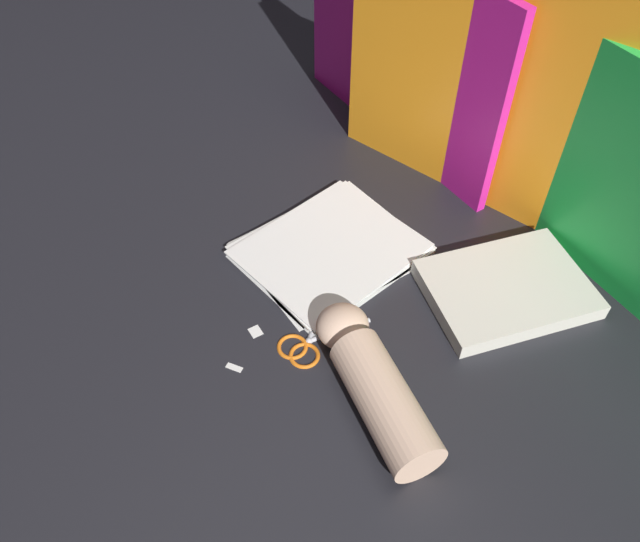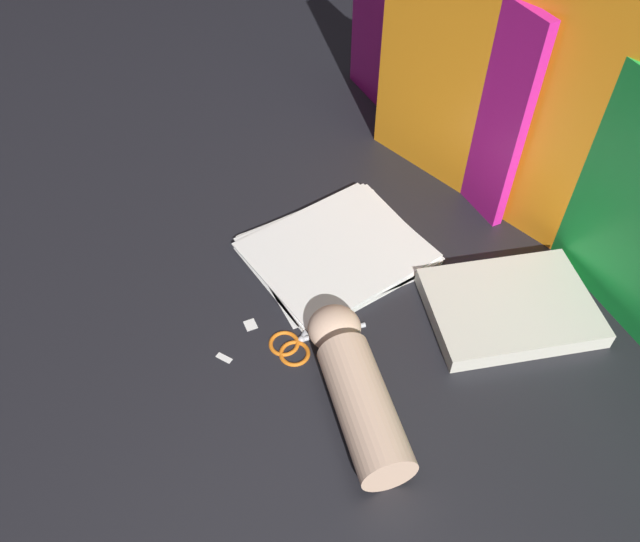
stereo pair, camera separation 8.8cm
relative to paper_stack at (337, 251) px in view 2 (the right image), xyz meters
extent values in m
plane|color=black|center=(0.09, -0.06, -0.01)|extent=(6.00, 6.00, 0.00)
cube|color=#D81E9E|center=(-0.21, 0.33, 0.19)|extent=(0.60, 0.07, 0.41)
cube|color=orange|center=(0.06, 0.33, 0.24)|extent=(0.65, 0.15, 0.50)
cube|color=white|center=(0.00, 0.00, -0.01)|extent=(0.27, 0.31, 0.00)
cube|color=white|center=(0.00, 0.00, 0.00)|extent=(0.27, 0.31, 0.00)
cube|color=white|center=(0.00, 0.00, 0.00)|extent=(0.26, 0.31, 0.00)
cube|color=white|center=(0.00, 0.00, 0.00)|extent=(0.25, 0.30, 0.00)
cube|color=white|center=(0.00, 0.00, 0.00)|extent=(0.26, 0.30, 0.00)
cube|color=white|center=(0.00, 0.00, 0.01)|extent=(0.27, 0.32, 0.00)
cube|color=silver|center=(0.27, 0.18, 0.01)|extent=(0.28, 0.32, 0.03)
sphere|color=silver|center=(0.14, -0.15, 0.00)|extent=(0.01, 0.01, 0.01)
cylinder|color=silver|center=(0.10, -0.11, 0.00)|extent=(0.07, 0.09, 0.01)
torus|color=orange|center=(0.15, -0.18, 0.00)|extent=(0.07, 0.07, 0.01)
cylinder|color=silver|center=(0.15, -0.10, 0.00)|extent=(0.04, 0.11, 0.01)
torus|color=orange|center=(0.13, -0.18, 0.00)|extent=(0.06, 0.06, 0.01)
cylinder|color=beige|center=(0.31, -0.15, 0.03)|extent=(0.23, 0.13, 0.08)
ellipsoid|color=beige|center=(0.17, -0.11, 0.03)|extent=(0.10, 0.10, 0.06)
cube|color=white|center=(0.10, -0.28, -0.01)|extent=(0.03, 0.02, 0.00)
cube|color=white|center=(0.07, -0.21, -0.01)|extent=(0.02, 0.02, 0.00)
camera|label=1|loc=(0.62, -0.51, 0.83)|focal=35.00mm
camera|label=2|loc=(0.67, -0.43, 0.83)|focal=35.00mm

